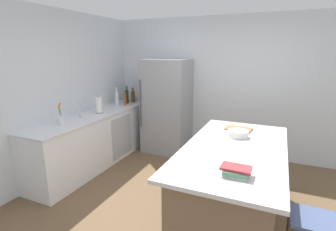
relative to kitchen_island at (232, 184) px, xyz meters
The scene contains 18 objects.
ground_plane 0.62m from the kitchen_island, 160.54° to the right, with size 7.20×7.20×0.00m, color brown.
wall_rear 2.31m from the kitchen_island, 100.19° to the left, with size 6.00×0.10×2.60m, color silver.
wall_left 2.95m from the kitchen_island, behind, with size 0.10×6.00×2.60m, color silver.
counter_run_left 2.56m from the kitchen_island, 165.60° to the left, with size 0.64×2.69×0.92m.
kitchen_island is the anchor object (origin of this frame).
refrigerator 2.39m from the kitchen_island, 132.92° to the left, with size 0.85×0.72×1.82m.
sink_faucet 2.62m from the kitchen_island, behind, with size 0.15×0.05×0.30m.
flower_vase 2.55m from the kitchen_island, behind, with size 0.09×0.09×0.33m.
paper_towel_roll 2.62m from the kitchen_island, 163.53° to the left, with size 0.14×0.14×0.31m.
whiskey_bottle 3.14m from the kitchen_island, 142.85° to the left, with size 0.09×0.09×0.30m.
syrup_bottle 3.03m from the kitchen_island, 143.38° to the left, with size 0.06×0.06×0.25m.
wine_bottle 3.05m from the kitchen_island, 146.12° to the left, with size 0.07×0.07×0.35m.
hot_sauce_bottle 2.98m from the kitchen_island, 147.18° to the left, with size 0.05×0.05×0.25m.
vinegar_bottle 2.88m from the kitchen_island, 148.36° to the left, with size 0.06×0.06×0.30m.
soda_bottle 2.95m from the kitchen_island, 151.36° to the left, with size 0.07×0.07×0.38m.
cookbook_stack 0.84m from the kitchen_island, 79.97° to the right, with size 0.26×0.20×0.08m.
mixing_bowl 0.62m from the kitchen_island, 93.86° to the left, with size 0.25×0.25×0.08m.
cutting_board 0.84m from the kitchen_island, 95.40° to the left, with size 0.37×0.27×0.02m.
Camera 1 is at (0.77, -2.59, 1.95)m, focal length 27.07 mm.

